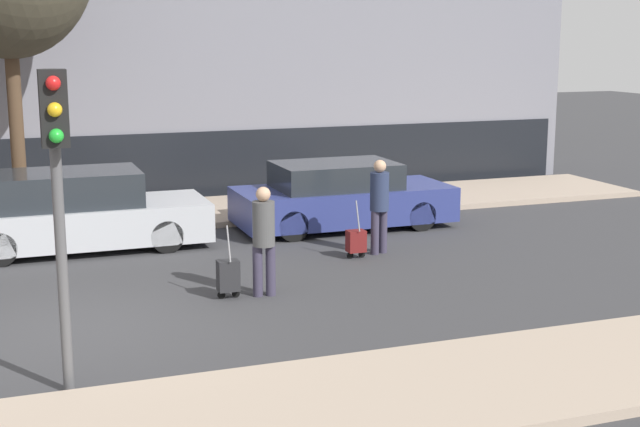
{
  "coord_description": "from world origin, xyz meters",
  "views": [
    {
      "loc": [
        -0.84,
        -12.0,
        3.92
      ],
      "look_at": [
        4.22,
        1.8,
        0.95
      ],
      "focal_mm": 50.0,
      "sensor_mm": 36.0,
      "label": 1
    }
  ],
  "objects_px": {
    "trolley_right": "(356,241)",
    "traffic_light": "(57,167)",
    "parked_car_2": "(341,197)",
    "trolley_left": "(228,276)",
    "parked_car_1": "(77,213)",
    "pedestrian_left": "(264,235)",
    "pedestrian_right": "(379,201)"
  },
  "relations": [
    {
      "from": "parked_car_2",
      "to": "pedestrian_right",
      "type": "height_order",
      "value": "pedestrian_right"
    },
    {
      "from": "trolley_right",
      "to": "trolley_left",
      "type": "bearing_deg",
      "value": -149.68
    },
    {
      "from": "traffic_light",
      "to": "pedestrian_left",
      "type": "bearing_deg",
      "value": 43.18
    },
    {
      "from": "pedestrian_right",
      "to": "trolley_right",
      "type": "distance_m",
      "value": 0.86
    },
    {
      "from": "traffic_light",
      "to": "trolley_left",
      "type": "bearing_deg",
      "value": 49.27
    },
    {
      "from": "parked_car_2",
      "to": "pedestrian_left",
      "type": "distance_m",
      "value": 5.06
    },
    {
      "from": "pedestrian_right",
      "to": "parked_car_2",
      "type": "bearing_deg",
      "value": 67.08
    },
    {
      "from": "trolley_left",
      "to": "traffic_light",
      "type": "height_order",
      "value": "traffic_light"
    },
    {
      "from": "parked_car_1",
      "to": "pedestrian_right",
      "type": "relative_size",
      "value": 2.71
    },
    {
      "from": "parked_car_2",
      "to": "traffic_light",
      "type": "xyz_separation_m",
      "value": [
        -6.0,
        -7.06,
        1.91
      ]
    },
    {
      "from": "parked_car_2",
      "to": "trolley_left",
      "type": "relative_size",
      "value": 3.92
    },
    {
      "from": "trolley_right",
      "to": "traffic_light",
      "type": "height_order",
      "value": "traffic_light"
    },
    {
      "from": "pedestrian_left",
      "to": "trolley_left",
      "type": "xyz_separation_m",
      "value": [
        -0.55,
        0.06,
        -0.61
      ]
    },
    {
      "from": "trolley_right",
      "to": "traffic_light",
      "type": "bearing_deg",
      "value": -139.19
    },
    {
      "from": "trolley_left",
      "to": "parked_car_2",
      "type": "bearing_deg",
      "value": 49.93
    },
    {
      "from": "trolley_left",
      "to": "pedestrian_right",
      "type": "xyz_separation_m",
      "value": [
        3.26,
        1.78,
        0.63
      ]
    },
    {
      "from": "pedestrian_left",
      "to": "traffic_light",
      "type": "bearing_deg",
      "value": -130.47
    },
    {
      "from": "parked_car_1",
      "to": "trolley_left",
      "type": "distance_m",
      "value": 4.41
    },
    {
      "from": "parked_car_1",
      "to": "trolley_left",
      "type": "relative_size",
      "value": 4.13
    },
    {
      "from": "pedestrian_left",
      "to": "trolley_right",
      "type": "height_order",
      "value": "pedestrian_left"
    },
    {
      "from": "trolley_left",
      "to": "pedestrian_left",
      "type": "bearing_deg",
      "value": -6.29
    },
    {
      "from": "pedestrian_left",
      "to": "trolley_right",
      "type": "distance_m",
      "value": 2.83
    },
    {
      "from": "parked_car_2",
      "to": "trolley_right",
      "type": "relative_size",
      "value": 4.23
    },
    {
      "from": "parked_car_1",
      "to": "pedestrian_left",
      "type": "height_order",
      "value": "pedestrian_left"
    },
    {
      "from": "parked_car_1",
      "to": "trolley_right",
      "type": "relative_size",
      "value": 4.46
    },
    {
      "from": "parked_car_2",
      "to": "trolley_left",
      "type": "bearing_deg",
      "value": -130.07
    },
    {
      "from": "traffic_light",
      "to": "pedestrian_right",
      "type": "bearing_deg",
      "value": 39.24
    },
    {
      "from": "parked_car_1",
      "to": "trolley_left",
      "type": "height_order",
      "value": "parked_car_1"
    },
    {
      "from": "pedestrian_right",
      "to": "traffic_light",
      "type": "distance_m",
      "value": 7.69
    },
    {
      "from": "trolley_right",
      "to": "traffic_light",
      "type": "xyz_separation_m",
      "value": [
        -5.31,
        -4.59,
        2.24
      ]
    },
    {
      "from": "parked_car_1",
      "to": "pedestrian_left",
      "type": "xyz_separation_m",
      "value": [
        2.38,
        -4.06,
        0.28
      ]
    },
    {
      "from": "trolley_left",
      "to": "traffic_light",
      "type": "relative_size",
      "value": 0.32
    }
  ]
}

